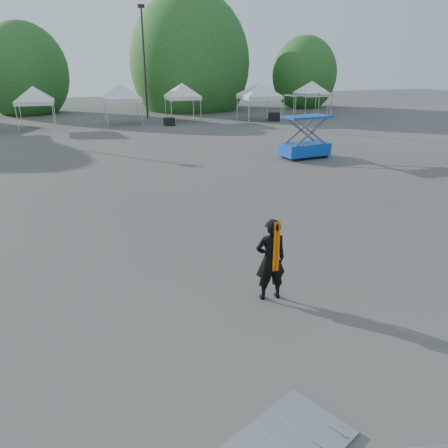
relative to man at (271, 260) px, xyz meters
name	(u,v)px	position (x,y,z in m)	size (l,w,h in m)	color
ground	(216,261)	(-0.62, 2.30, -1.00)	(120.00, 120.00, 0.00)	#474442
light_pole_east	(144,57)	(2.38, 34.30, 4.52)	(0.60, 0.25, 9.80)	black
tree_mid_w	(24,74)	(-8.62, 42.30, 2.93)	(4.16, 4.16, 6.33)	#382314
tree_mid_e	(190,64)	(8.38, 41.30, 3.84)	(5.12, 5.12, 7.79)	#382314
tree_far_e	(304,75)	(21.38, 39.30, 2.63)	(3.84, 3.84, 5.84)	#382314
tent_d	(33,90)	(-7.08, 30.45, 2.06)	(4.03, 4.03, 3.88)	silver
tent_e	(121,88)	(-0.19, 30.98, 2.06)	(4.33, 4.33, 3.88)	silver
tent_f	(182,86)	(5.14, 31.27, 2.06)	(4.01, 4.01, 3.88)	silver
tent_g	(259,86)	(11.90, 29.80, 2.06)	(4.61, 4.61, 3.88)	silver
tent_h	(312,84)	(17.97, 31.14, 2.06)	(3.74, 3.74, 3.88)	silver
man	(271,260)	(0.00, 0.00, 0.00)	(0.75, 0.52, 1.99)	black
scissor_lift	(306,127)	(8.21, 13.80, 0.77)	(2.86, 1.69, 3.50)	#0D48AD
crate_mid	(169,122)	(3.41, 28.98, -0.67)	(0.84, 0.65, 0.65)	black
crate_east	(274,117)	(13.11, 28.95, -0.63)	(0.94, 0.73, 0.73)	black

